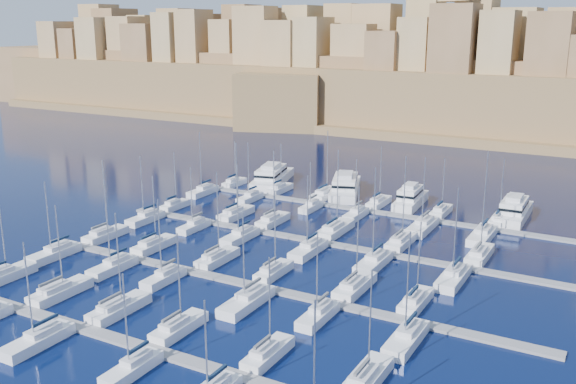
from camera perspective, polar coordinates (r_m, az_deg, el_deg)
The scene contains 54 objects.
ground at distance 104.46m, azimuth 0.68°, elevation -6.20°, with size 600.00×600.00×0.00m, color black.
pontoon_near at distance 78.87m, azimuth -11.51°, elevation -13.73°, with size 84.00×2.00×0.40m, color slate.
pontoon_mid_near at distance 94.78m, azimuth -2.81°, elevation -8.37°, with size 84.00×2.00×0.40m, color slate.
pontoon_mid_far at distance 112.75m, azimuth 3.11°, elevation -4.50°, with size 84.00×2.00×0.40m, color slate.
pontoon_far at distance 131.95m, azimuth 7.31°, elevation -1.70°, with size 84.00×2.00×0.40m, color slate.
sailboat_0 at distance 105.92m, azimuth -23.96°, elevation -6.81°, with size 2.97×9.90×14.49m.
sailboat_1 at distance 97.07m, azimuth -19.62°, elevation -8.33°, with size 2.96×9.85×13.58m.
sailboat_2 at distance 89.44m, azimuth -14.82°, elevation -9.96°, with size 2.91×9.70×14.10m.
sailboat_3 at distance 82.82m, azimuth -9.71°, elevation -11.76°, with size 2.64×8.81×13.24m.
sailboat_4 at distance 75.94m, azimuth -1.82°, elevation -14.16°, with size 2.51×8.38×12.60m.
sailboat_5 at distance 71.75m, azimuth 6.96°, elevation -16.13°, with size 2.83×9.43×13.15m.
sailboat_8 at distance 84.17m, azimuth -21.31°, elevation -12.17°, with size 2.80×9.33×13.60m.
sailboat_9 at distance 75.12m, azimuth -13.66°, elevation -14.96°, with size 2.39×7.98×12.32m.
sailboat_12 at distance 119.49m, azimuth -15.93°, elevation -3.67°, with size 2.74×9.14×14.52m.
sailboat_13 at distance 112.12m, azimuth -11.84°, elevation -4.63°, with size 2.73×9.10×13.02m.
sailboat_14 at distance 104.42m, azimuth -6.33°, elevation -5.86°, with size 2.75×9.16×15.15m.
sailboat_15 at distance 98.61m, azimuth -1.30°, elevation -7.06°, with size 2.51×8.35×13.65m.
sailboat_16 at distance 93.81m, azimuth 5.94°, elevation -8.31°, with size 2.98×9.92×15.73m.
sailboat_17 at distance 90.39m, azimuth 11.27°, elevation -9.49°, with size 2.59×8.62×12.22m.
sailboat_18 at distance 112.73m, azimuth -20.04°, elevation -5.13°, with size 2.86×9.54×13.31m.
sailboat_19 at distance 104.06m, azimuth -15.28°, elevation -6.40°, with size 2.68×8.95×15.09m.
sailboat_20 at distance 98.11m, azimuth -10.95°, elevation -7.47°, with size 2.43×8.11×13.28m.
sailboat_21 at distance 88.79m, azimuth -3.66°, elevation -9.65°, with size 3.11×10.35×13.80m.
sailboat_22 at distance 84.90m, azimuth 2.71°, elevation -10.86°, with size 2.52×8.41×12.55m.
sailboat_23 at distance 80.34m, azimuth 10.48°, elevation -12.67°, with size 2.89×9.63×14.80m.
sailboat_24 at distance 135.20m, azimuth -10.03°, elevation -1.18°, with size 2.21×7.38×12.12m.
sailboat_25 at distance 127.78m, azimuth -4.67°, elevation -1.92°, with size 2.90×9.67×15.23m.
sailboat_26 at distance 123.09m, azimuth -1.38°, elevation -2.53°, with size 2.71×9.03×14.54m.
sailboat_27 at distance 118.08m, azimuth 4.22°, elevation -3.32°, with size 3.20×10.66×15.82m.
sailboat_28 at distance 113.14m, azimuth 10.01°, elevation -4.34°, with size 2.87×9.57×16.03m.
sailboat_29 at distance 109.85m, azimuth 16.65°, elevation -5.35°, with size 2.87×9.56×15.50m.
sailboat_30 at distance 127.51m, azimuth -12.53°, elevation -2.28°, with size 2.65×8.82×13.47m.
sailboat_31 at distance 120.97m, azimuth -8.34°, elevation -3.02°, with size 2.32×7.73×12.41m.
sailboat_32 at distance 114.40m, azimuth -4.27°, elevation -3.94°, with size 2.79×9.31×14.21m.
sailboat_33 at distance 107.73m, azimuth 1.85°, elevation -5.12°, with size 2.87×9.58×13.89m.
sailboat_34 at distance 103.03m, azimuth 7.63°, elevation -6.19°, with size 3.01×10.04×16.60m.
sailboat_35 at distance 99.42m, azimuth 14.49°, elevation -7.35°, with size 3.07×10.25×15.05m.
sailboat_36 at distance 152.29m, azimuth -4.79°, elevation 0.81°, with size 2.27×7.58×10.96m.
sailboat_37 at distance 146.25m, azimuth -0.72°, elevation 0.28°, with size 2.47×8.23×11.37m.
sailboat_38 at distance 142.10m, azimuth 3.36°, elevation -0.16°, with size 3.08×10.25×15.04m.
sailboat_39 at distance 136.61m, azimuth 8.06°, elevation -0.92°, with size 2.63×8.76×12.96m.
sailboat_40 at distance 132.50m, azimuth 13.45°, elevation -1.69°, with size 2.53×8.44×11.83m.
sailboat_41 at distance 130.00m, azimuth 18.21°, elevation -2.36°, with size 2.45×8.15×12.91m.
sailboat_42 at distance 145.39m, azimuth -7.56°, elevation 0.07°, with size 2.65×8.83×14.58m.
sailboat_43 at distance 139.09m, azimuth -3.40°, elevation -0.51°, with size 2.33×7.77×13.22m.
sailboat_44 at distance 132.27m, azimuth 2.07°, elevation -1.32°, with size 2.17×7.24×10.55m.
sailboat_45 at distance 127.77m, azimuth 6.07°, elevation -1.97°, with size 2.43×8.10×12.29m.
sailboat_46 at distance 122.05m, azimuth 11.88°, elevation -3.01°, with size 3.24×10.80×14.38m.
sailboat_47 at distance 119.54m, azimuth 16.88°, elevation -3.71°, with size 3.23×10.78×16.51m.
motor_yacht_a at distance 153.68m, azimuth -1.46°, elevation 1.38°, with size 10.47×20.35×5.25m.
motor_yacht_b at distance 145.18m, azimuth 5.10°, elevation 0.52°, with size 12.19×20.41×5.25m.
motor_yacht_c at distance 137.22m, azimuth 10.83°, elevation -0.54°, with size 5.09×14.38×5.25m.
motor_yacht_d at distance 133.54m, azimuth 19.46°, elevation -1.57°, with size 5.12×16.38×5.25m.
fortified_city at distance 246.54m, azimuth 18.31°, elevation 8.82°, with size 460.00×108.95×59.52m.
Camera 1 is at (46.29, -85.77, 37.57)m, focal length 40.00 mm.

